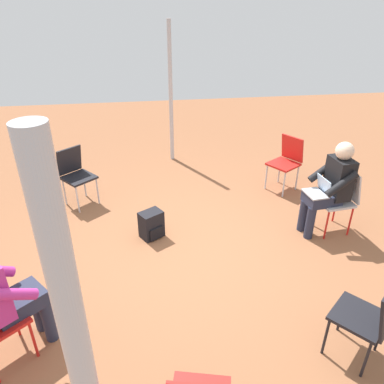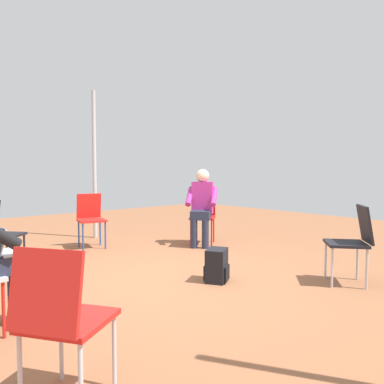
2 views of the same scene
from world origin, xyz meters
TOP-DOWN VIEW (x-y plane):
  - ground_plane at (0.00, 0.00)m, footprint 14.00×14.00m
  - chair_west at (-1.97, -0.24)m, footprint 0.48×0.44m
  - chair_northwest at (-1.26, 1.65)m, footprint 0.58×0.59m
  - chair_southwest at (-1.71, -1.46)m, footprint 0.58×0.57m
  - chair_southeast at (1.47, -1.44)m, footprint 0.58×0.59m
  - person_with_laptop at (-1.80, -0.23)m, footprint 0.55×0.53m
  - person_in_magenta at (1.68, 1.18)m, footprint 0.63×0.63m
  - backpack_near_laptop_user at (0.44, -0.41)m, footprint 0.34×0.32m
  - tent_pole_far at (-0.05, -2.87)m, footprint 0.07×0.07m

SIDE VIEW (x-z plane):
  - ground_plane at x=0.00m, z-range 0.00..0.00m
  - backpack_near_laptop_user at x=0.44m, z-range -0.02..0.34m
  - chair_west at x=-1.97m, z-range 0.07..0.92m
  - chair_northwest at x=-1.26m, z-range 0.07..0.92m
  - chair_southwest at x=-1.71m, z-range 0.07..0.92m
  - chair_southeast at x=1.47m, z-range 0.07..0.92m
  - person_with_laptop at x=-1.80m, z-range 0.07..1.31m
  - person_in_magenta at x=1.68m, z-range 0.07..1.31m
  - tent_pole_far at x=-0.05m, z-range 0.00..2.41m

